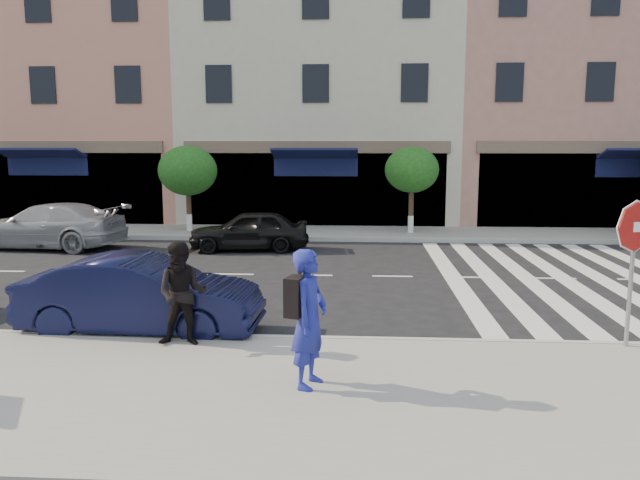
{
  "coord_description": "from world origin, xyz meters",
  "views": [
    {
      "loc": [
        1.13,
        -11.34,
        3.31
      ],
      "look_at": [
        0.38,
        0.85,
        1.4
      ],
      "focal_mm": 35.0,
      "sensor_mm": 36.0,
      "label": 1
    }
  ],
  "objects_px": {
    "stop_sign": "(634,240)",
    "walker": "(182,294)",
    "photographer": "(310,318)",
    "car_far_mid": "(249,230)",
    "car_near_mid": "(141,295)",
    "car_far_left": "(48,226)"
  },
  "relations": [
    {
      "from": "walker",
      "to": "car_far_mid",
      "type": "bearing_deg",
      "value": 89.78
    },
    {
      "from": "stop_sign",
      "to": "car_near_mid",
      "type": "height_order",
      "value": "stop_sign"
    },
    {
      "from": "car_far_left",
      "to": "car_far_mid",
      "type": "height_order",
      "value": "car_far_left"
    },
    {
      "from": "walker",
      "to": "car_near_mid",
      "type": "xyz_separation_m",
      "value": [
        -1.02,
        1.0,
        -0.29
      ]
    },
    {
      "from": "walker",
      "to": "car_near_mid",
      "type": "relative_size",
      "value": 0.4
    },
    {
      "from": "photographer",
      "to": "car_far_mid",
      "type": "xyz_separation_m",
      "value": [
        -2.75,
        11.16,
        -0.43
      ]
    },
    {
      "from": "stop_sign",
      "to": "car_far_left",
      "type": "distance_m",
      "value": 16.84
    },
    {
      "from": "walker",
      "to": "car_far_left",
      "type": "xyz_separation_m",
      "value": [
        -7.06,
        9.6,
        -0.26
      ]
    },
    {
      "from": "car_far_left",
      "to": "car_far_mid",
      "type": "relative_size",
      "value": 1.34
    },
    {
      "from": "car_far_mid",
      "to": "photographer",
      "type": "bearing_deg",
      "value": 7.85
    },
    {
      "from": "car_near_mid",
      "to": "car_far_mid",
      "type": "distance_m",
      "value": 8.61
    },
    {
      "from": "photographer",
      "to": "car_near_mid",
      "type": "bearing_deg",
      "value": 67.56
    },
    {
      "from": "walker",
      "to": "car_far_mid",
      "type": "height_order",
      "value": "walker"
    },
    {
      "from": "photographer",
      "to": "car_far_mid",
      "type": "bearing_deg",
      "value": 30.63
    },
    {
      "from": "car_far_left",
      "to": "car_far_mid",
      "type": "xyz_separation_m",
      "value": [
        6.43,
        0.0,
        -0.09
      ]
    },
    {
      "from": "photographer",
      "to": "car_far_left",
      "type": "distance_m",
      "value": 14.45
    },
    {
      "from": "walker",
      "to": "car_far_left",
      "type": "height_order",
      "value": "walker"
    },
    {
      "from": "photographer",
      "to": "car_far_left",
      "type": "relative_size",
      "value": 0.37
    },
    {
      "from": "stop_sign",
      "to": "photographer",
      "type": "bearing_deg",
      "value": -164.7
    },
    {
      "from": "stop_sign",
      "to": "walker",
      "type": "bearing_deg",
      "value": 176.67
    },
    {
      "from": "photographer",
      "to": "car_far_mid",
      "type": "distance_m",
      "value": 11.5
    },
    {
      "from": "stop_sign",
      "to": "walker",
      "type": "xyz_separation_m",
      "value": [
        -6.96,
        -0.33,
        -0.87
      ]
    }
  ]
}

